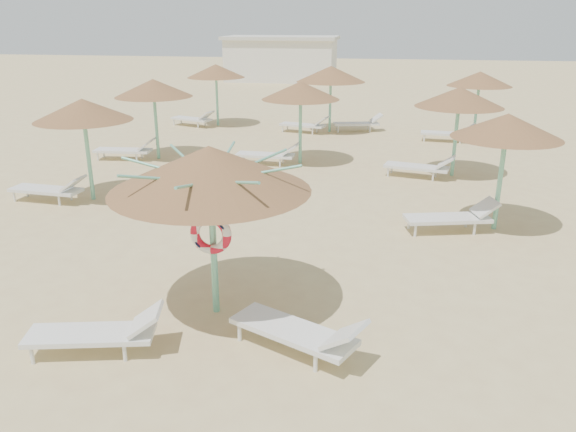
# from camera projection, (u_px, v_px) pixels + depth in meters

# --- Properties ---
(ground) EXTENTS (120.00, 120.00, 0.00)m
(ground) POSITION_uv_depth(u_px,v_px,m) (244.00, 308.00, 9.39)
(ground) COLOR #CFB97E
(ground) RESTS_ON ground
(main_palapa) EXTENTS (3.11, 3.11, 2.79)m
(main_palapa) POSITION_uv_depth(u_px,v_px,m) (210.00, 170.00, 8.50)
(main_palapa) COLOR #6FC1A2
(main_palapa) RESTS_ON ground
(lounger_main_a) EXTENTS (2.02, 1.00, 0.71)m
(lounger_main_a) POSITION_uv_depth(u_px,v_px,m) (99.00, 332.00, 8.05)
(lounger_main_a) COLOR silver
(lounger_main_a) RESTS_ON ground
(lounger_main_b) EXTENTS (2.11, 1.43, 0.74)m
(lounger_main_b) POSITION_uv_depth(u_px,v_px,m) (301.00, 332.00, 8.02)
(lounger_main_b) COLOR silver
(lounger_main_b) RESTS_ON ground
(palapa_field) EXTENTS (14.35, 13.90, 2.72)m
(palapa_field) POSITION_uv_depth(u_px,v_px,m) (309.00, 89.00, 18.87)
(palapa_field) COLOR #6FC1A2
(palapa_field) RESTS_ON ground
(service_hut) EXTENTS (8.40, 4.40, 3.25)m
(service_hut) POSITION_uv_depth(u_px,v_px,m) (281.00, 58.00, 42.30)
(service_hut) COLOR silver
(service_hut) RESTS_ON ground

